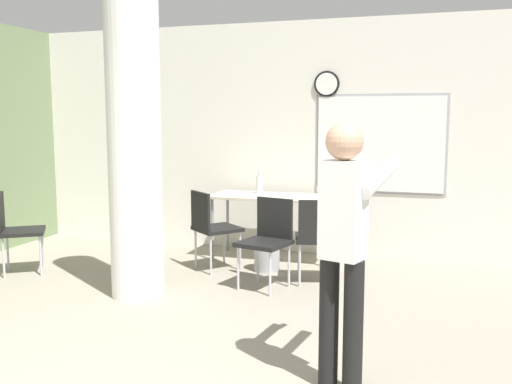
# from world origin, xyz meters

# --- Properties ---
(wall_back) EXTENTS (8.00, 0.15, 2.80)m
(wall_back) POSITION_xyz_m (0.02, 5.06, 1.40)
(wall_back) COLOR silver
(wall_back) RESTS_ON ground_plane
(support_pillar) EXTENTS (0.49, 0.49, 2.80)m
(support_pillar) POSITION_xyz_m (-0.92, 2.84, 1.40)
(support_pillar) COLOR white
(support_pillar) RESTS_ON ground_plane
(folding_table) EXTENTS (1.59, 0.62, 0.76)m
(folding_table) POSITION_xyz_m (-0.02, 4.53, 0.70)
(folding_table) COLOR beige
(folding_table) RESTS_ON ground_plane
(bottle_on_table) EXTENTS (0.08, 0.08, 0.30)m
(bottle_on_table) POSITION_xyz_m (-0.30, 4.66, 0.87)
(bottle_on_table) COLOR silver
(bottle_on_table) RESTS_ON folding_table
(waste_bin) EXTENTS (0.28, 0.28, 0.34)m
(waste_bin) POSITION_xyz_m (-0.01, 4.02, 0.17)
(waste_bin) COLOR #B2B2B7
(waste_bin) RESTS_ON ground_plane
(chair_table_right) EXTENTS (0.54, 0.54, 0.87)m
(chair_table_right) POSITION_xyz_m (0.61, 3.72, 0.51)
(chair_table_right) COLOR black
(chair_table_right) RESTS_ON ground_plane
(chair_table_front) EXTENTS (0.54, 0.54, 0.87)m
(chair_table_front) POSITION_xyz_m (0.17, 3.47, 0.51)
(chair_table_front) COLOR black
(chair_table_front) RESTS_ON ground_plane
(chair_by_left_wall) EXTENTS (0.61, 0.61, 0.87)m
(chair_by_left_wall) POSITION_xyz_m (-2.53, 3.11, 0.51)
(chair_by_left_wall) COLOR black
(chair_by_left_wall) RESTS_ON ground_plane
(chair_table_left) EXTENTS (0.62, 0.62, 0.87)m
(chair_table_left) POSITION_xyz_m (-0.60, 3.88, 0.51)
(chair_table_left) COLOR black
(chair_table_left) RESTS_ON ground_plane
(person_playing_side) EXTENTS (0.49, 0.68, 1.64)m
(person_playing_side) POSITION_xyz_m (1.21, 1.58, 0.96)
(person_playing_side) COLOR black
(person_playing_side) RESTS_ON ground_plane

